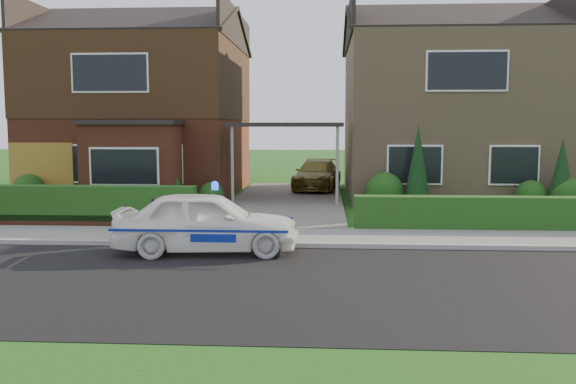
{
  "coord_description": "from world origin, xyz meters",
  "views": [
    {
      "loc": [
        1.31,
        -10.0,
        2.63
      ],
      "look_at": [
        0.49,
        3.5,
        1.18
      ],
      "focal_mm": 38.0,
      "sensor_mm": 36.0,
      "label": 1
    }
  ],
  "objects": [
    {
      "name": "ground",
      "position": [
        0.0,
        0.0,
        0.0
      ],
      "size": [
        120.0,
        120.0,
        0.0
      ],
      "primitive_type": "plane",
      "color": "#174B14",
      "rests_on": "ground"
    },
    {
      "name": "road",
      "position": [
        0.0,
        0.0,
        0.0
      ],
      "size": [
        60.0,
        6.0,
        0.02
      ],
      "primitive_type": "cube",
      "color": "black",
      "rests_on": "ground"
    },
    {
      "name": "kerb",
      "position": [
        0.0,
        3.05,
        0.06
      ],
      "size": [
        60.0,
        0.16,
        0.12
      ],
      "primitive_type": "cube",
      "color": "#9E9993",
      "rests_on": "ground"
    },
    {
      "name": "sidewalk",
      "position": [
        0.0,
        4.1,
        0.05
      ],
      "size": [
        60.0,
        2.0,
        0.1
      ],
      "primitive_type": "cube",
      "color": "slate",
      "rests_on": "ground"
    },
    {
      "name": "driveway",
      "position": [
        0.0,
        11.0,
        0.06
      ],
      "size": [
        3.8,
        12.0,
        0.12
      ],
      "primitive_type": "cube",
      "color": "#666059",
      "rests_on": "ground"
    },
    {
      "name": "house_left",
      "position": [
        -5.78,
        13.9,
        3.81
      ],
      "size": [
        7.5,
        9.53,
        7.25
      ],
      "color": "brown",
      "rests_on": "ground"
    },
    {
      "name": "house_right",
      "position": [
        5.8,
        13.99,
        3.66
      ],
      "size": [
        7.5,
        8.06,
        7.25
      ],
      "color": "#9B7D5F",
      "rests_on": "ground"
    },
    {
      "name": "carport_link",
      "position": [
        0.0,
        10.95,
        2.66
      ],
      "size": [
        3.8,
        3.0,
        2.77
      ],
      "color": "black",
      "rests_on": "ground"
    },
    {
      "name": "garage_door",
      "position": [
        -8.25,
        9.96,
        1.05
      ],
      "size": [
        2.2,
        0.1,
        2.1
      ],
      "primitive_type": "cube",
      "color": "olive",
      "rests_on": "ground"
    },
    {
      "name": "dwarf_wall",
      "position": [
        -5.8,
        5.3,
        0.18
      ],
      "size": [
        7.7,
        0.25,
        0.36
      ],
      "primitive_type": "cube",
      "color": "brown",
      "rests_on": "ground"
    },
    {
      "name": "hedge_left",
      "position": [
        -5.8,
        5.45,
        0.0
      ],
      "size": [
        7.5,
        0.55,
        0.9
      ],
      "primitive_type": "cube",
      "color": "#1C3E13",
      "rests_on": "ground"
    },
    {
      "name": "hedge_right",
      "position": [
        5.8,
        5.35,
        0.0
      ],
      "size": [
        7.5,
        0.55,
        0.8
      ],
      "primitive_type": "cube",
      "color": "#1C3E13",
      "rests_on": "ground"
    },
    {
      "name": "shrub_left_far",
      "position": [
        -8.5,
        9.5,
        0.54
      ],
      "size": [
        1.08,
        1.08,
        1.08
      ],
      "primitive_type": "sphere",
      "color": "#1C3E13",
      "rests_on": "ground"
    },
    {
      "name": "shrub_left_mid",
      "position": [
        -4.0,
        9.3,
        0.66
      ],
      "size": [
        1.32,
        1.32,
        1.32
      ],
      "primitive_type": "sphere",
      "color": "#1C3E13",
      "rests_on": "ground"
    },
    {
      "name": "shrub_left_near",
      "position": [
        -2.4,
        9.6,
        0.42
      ],
      "size": [
        0.84,
        0.84,
        0.84
      ],
      "primitive_type": "sphere",
      "color": "#1C3E13",
      "rests_on": "ground"
    },
    {
      "name": "shrub_right_near",
      "position": [
        3.2,
        9.4,
        0.6
      ],
      "size": [
        1.2,
        1.2,
        1.2
      ],
      "primitive_type": "sphere",
      "color": "#1C3E13",
      "rests_on": "ground"
    },
    {
      "name": "shrub_right_mid",
      "position": [
        7.8,
        9.5,
        0.48
      ],
      "size": [
        0.96,
        0.96,
        0.96
      ],
      "primitive_type": "sphere",
      "color": "#1C3E13",
      "rests_on": "ground"
    },
    {
      "name": "shrub_right_far",
      "position": [
        8.8,
        9.2,
        0.54
      ],
      "size": [
        1.08,
        1.08,
        1.08
      ],
      "primitive_type": "sphere",
      "color": "#1C3E13",
      "rests_on": "ground"
    },
    {
      "name": "conifer_a",
      "position": [
        4.2,
        9.2,
        1.3
      ],
      "size": [
        0.9,
        0.9,
        2.6
      ],
      "primitive_type": "cone",
      "color": "black",
      "rests_on": "ground"
    },
    {
      "name": "conifer_b",
      "position": [
        8.6,
        9.2,
        1.1
      ],
      "size": [
        0.9,
        0.9,
        2.2
      ],
      "primitive_type": "cone",
      "color": "black",
      "rests_on": "ground"
    },
    {
      "name": "police_car",
      "position": [
        -1.14,
        2.4,
        0.65
      ],
      "size": [
        3.51,
        3.94,
        1.46
      ],
      "rotation": [
        0.0,
        0.0,
        1.66
      ],
      "color": "white",
      "rests_on": "ground"
    },
    {
      "name": "driveway_car",
      "position": [
        1.0,
        14.5,
        0.71
      ],
      "size": [
        2.1,
        4.22,
        1.18
      ],
      "primitive_type": "imported",
      "rotation": [
        0.0,
        0.0,
        -0.11
      ],
      "color": "brown",
      "rests_on": "driveway"
    },
    {
      "name": "potted_plant_a",
      "position": [
        -4.41,
        7.75,
        0.42
      ],
      "size": [
        0.52,
        0.44,
        0.83
      ],
      "primitive_type": "imported",
      "rotation": [
        0.0,
        0.0,
        0.37
      ],
      "color": "gray",
      "rests_on": "ground"
    },
    {
      "name": "potted_plant_b",
      "position": [
        -6.5,
        7.2,
        0.43
      ],
      "size": [
        0.59,
        0.55,
        0.85
      ],
      "primitive_type": "imported",
      "rotation": [
        0.0,
        0.0,
        1.11
      ],
      "color": "gray",
      "rests_on": "ground"
    },
    {
      "name": "potted_plant_c",
      "position": [
        -3.0,
        6.0,
        0.38
      ],
      "size": [
        0.44,
        0.44,
        0.75
      ],
      "primitive_type": "imported",
      "rotation": [
        0.0,
        0.0,
        1.62
      ],
      "color": "gray",
      "rests_on": "ground"
    }
  ]
}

